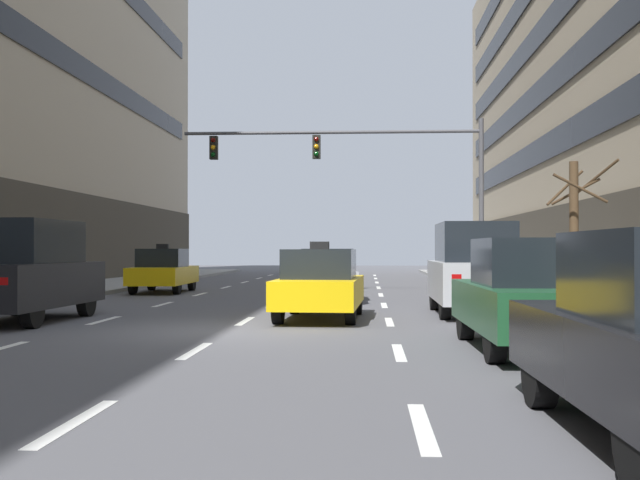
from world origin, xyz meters
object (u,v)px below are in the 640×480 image
taxi_driving_0 (163,271)px  car_parked_2 (474,269)px  car_driving_2 (25,271)px  street_tree_0 (575,228)px  car_parked_1 (534,296)px  taxi_driving_1 (320,285)px  pedestrian_0 (579,266)px  traffic_signal_0 (371,165)px  car_driving_3 (327,275)px

taxi_driving_0 → car_parked_2: bearing=-42.1°
car_driving_2 → street_tree_0: 13.07m
car_parked_1 → taxi_driving_1: bearing=124.7°
street_tree_0 → pedestrian_0: 3.89m
taxi_driving_1 → car_parked_1: size_ratio=0.91×
car_driving_2 → car_parked_2: car_driving_2 is taller
car_driving_2 → traffic_signal_0: bearing=55.6°
car_driving_3 → car_parked_2: 6.21m
car_driving_2 → pedestrian_0: 15.28m
car_parked_2 → traffic_signal_0: size_ratio=0.43×
car_driving_3 → street_tree_0: bearing=-33.0°
taxi_driving_1 → traffic_signal_0: bearing=83.1°
car_driving_3 → pedestrian_0: 7.48m
car_driving_2 → pedestrian_0: bearing=26.3°
taxi_driving_1 → car_parked_2: car_parked_2 is taller
car_parked_1 → street_tree_0: size_ratio=1.27×
traffic_signal_0 → pedestrian_0: size_ratio=6.61×
street_tree_0 → pedestrian_0: street_tree_0 is taller
car_driving_3 → pedestrian_0: bearing=-4.2°
car_parked_2 → street_tree_0: bearing=16.4°
street_tree_0 → taxi_driving_0: bearing=146.7°
taxi_driving_0 → car_driving_2: (-0.05, -11.45, 0.32)m
car_parked_1 → traffic_signal_0: 16.04m
car_parked_2 → pedestrian_0: bearing=50.0°
taxi_driving_0 → car_parked_2: car_parked_2 is taller
taxi_driving_1 → street_tree_0: (6.23, 2.21, 1.34)m
traffic_signal_0 → street_tree_0: (5.01, -7.94, -2.45)m
taxi_driving_1 → car_parked_2: (3.64, 1.45, 0.32)m
car_parked_2 → street_tree_0: street_tree_0 is taller
car_parked_1 → street_tree_0: (2.59, 7.47, 1.26)m
taxi_driving_1 → pedestrian_0: 9.33m
pedestrian_0 → car_driving_2: bearing=-153.7°
taxi_driving_0 → car_driving_2: bearing=-90.3°
taxi_driving_0 → car_driving_3: bearing=-33.6°
taxi_driving_0 → pedestrian_0: bearing=-18.9°
taxi_driving_0 → traffic_signal_0: traffic_signal_0 is taller
taxi_driving_0 → traffic_signal_0: bearing=-2.4°
car_driving_2 → car_parked_1: bearing=-23.1°
car_parked_1 → pedestrian_0: 11.65m
car_driving_2 → pedestrian_0: (13.70, 6.77, -0.03)m
car_driving_2 → street_tree_0: (12.64, 3.18, 1.01)m
car_parked_1 → traffic_signal_0: (-2.42, 15.41, 3.71)m
taxi_driving_0 → taxi_driving_1: (6.35, -10.48, -0.01)m
street_tree_0 → pedestrian_0: bearing=73.6°
car_parked_1 → car_parked_2: size_ratio=1.02×
car_driving_3 → traffic_signal_0: (1.38, 3.80, 3.78)m
traffic_signal_0 → pedestrian_0: 8.25m
taxi_driving_0 → car_parked_1: taxi_driving_0 is taller
pedestrian_0 → street_tree_0: bearing=-106.4°
car_driving_3 → car_parked_2: bearing=-52.3°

